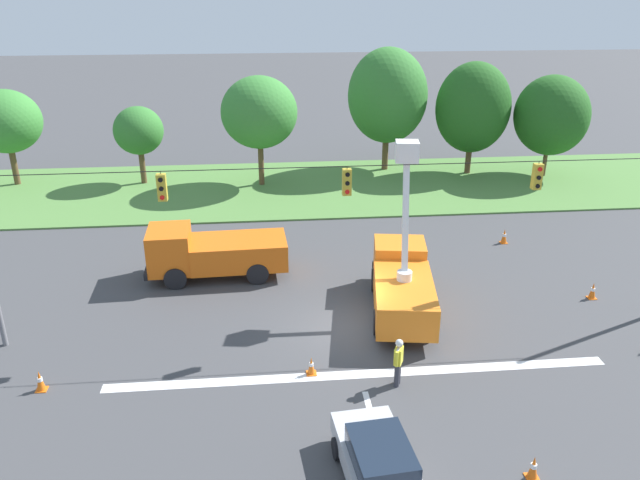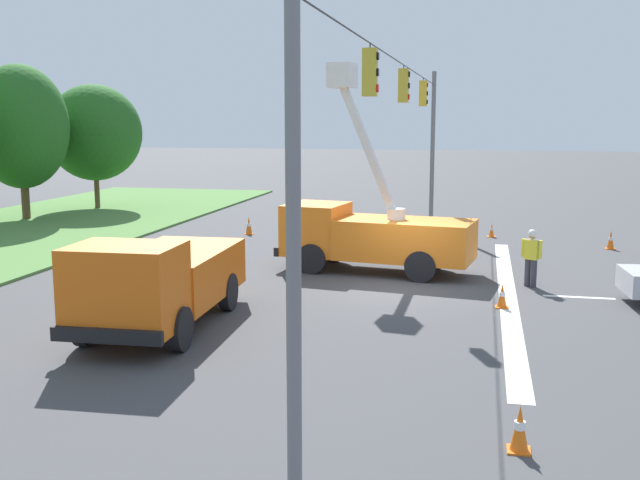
{
  "view_description": "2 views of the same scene",
  "coord_description": "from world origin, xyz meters",
  "px_view_note": "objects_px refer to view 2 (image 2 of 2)",
  "views": [
    {
      "loc": [
        -3.14,
        -21.14,
        12.7
      ],
      "look_at": [
        -0.79,
        3.37,
        2.39
      ],
      "focal_mm": 35.0,
      "sensor_mm": 36.0,
      "label": 1
    },
    {
      "loc": [
        -22.09,
        -2.33,
        5.1
      ],
      "look_at": [
        0.68,
        2.64,
        1.29
      ],
      "focal_mm": 42.0,
      "sensor_mm": 36.0,
      "label": 2
    }
  ],
  "objects_px": {
    "utility_truck_bucket_lift": "(372,231)",
    "traffic_cone_near_bucket": "(249,226)",
    "traffic_cone_lane_edge_b": "(611,240)",
    "traffic_cone_far_left": "(394,226)",
    "utility_truck_support_near": "(159,280)",
    "traffic_cone_lane_edge_a": "(492,230)",
    "traffic_cone_mid_left": "(520,429)",
    "traffic_cone_mid_right": "(502,296)",
    "road_worker": "(531,254)",
    "tree_far_east": "(21,127)",
    "tree_east_end": "(94,133)"
  },
  "relations": [
    {
      "from": "traffic_cone_far_left",
      "to": "utility_truck_support_near",
      "type": "bearing_deg",
      "value": 166.84
    },
    {
      "from": "traffic_cone_near_bucket",
      "to": "traffic_cone_far_left",
      "type": "height_order",
      "value": "traffic_cone_near_bucket"
    },
    {
      "from": "utility_truck_support_near",
      "to": "traffic_cone_lane_edge_b",
      "type": "relative_size",
      "value": 8.81
    },
    {
      "from": "traffic_cone_lane_edge_b",
      "to": "traffic_cone_far_left",
      "type": "xyz_separation_m",
      "value": [
        2.14,
        8.78,
        0.01
      ]
    },
    {
      "from": "traffic_cone_lane_edge_a",
      "to": "traffic_cone_lane_edge_b",
      "type": "bearing_deg",
      "value": -115.17
    },
    {
      "from": "utility_truck_bucket_lift",
      "to": "traffic_cone_lane_edge_a",
      "type": "bearing_deg",
      "value": -25.52
    },
    {
      "from": "tree_far_east",
      "to": "traffic_cone_far_left",
      "type": "bearing_deg",
      "value": -91.39
    },
    {
      "from": "road_worker",
      "to": "traffic_cone_mid_right",
      "type": "distance_m",
      "value": 3.06
    },
    {
      "from": "utility_truck_bucket_lift",
      "to": "traffic_cone_near_bucket",
      "type": "distance_m",
      "value": 9.51
    },
    {
      "from": "tree_east_end",
      "to": "tree_far_east",
      "type": "bearing_deg",
      "value": 167.13
    },
    {
      "from": "tree_east_end",
      "to": "traffic_cone_lane_edge_a",
      "type": "relative_size",
      "value": 11.54
    },
    {
      "from": "tree_east_end",
      "to": "traffic_cone_near_bucket",
      "type": "height_order",
      "value": "tree_east_end"
    },
    {
      "from": "road_worker",
      "to": "traffic_cone_lane_edge_b",
      "type": "relative_size",
      "value": 2.42
    },
    {
      "from": "tree_east_end",
      "to": "road_worker",
      "type": "xyz_separation_m",
      "value": [
        -15.17,
        -22.79,
        -3.29
      ]
    },
    {
      "from": "utility_truck_bucket_lift",
      "to": "traffic_cone_lane_edge_b",
      "type": "xyz_separation_m",
      "value": [
        6.28,
        -8.57,
        -1.0
      ]
    },
    {
      "from": "traffic_cone_mid_left",
      "to": "traffic_cone_near_bucket",
      "type": "distance_m",
      "value": 22.74
    },
    {
      "from": "tree_far_east",
      "to": "utility_truck_support_near",
      "type": "distance_m",
      "value": 22.68
    },
    {
      "from": "traffic_cone_mid_left",
      "to": "traffic_cone_lane_edge_b",
      "type": "relative_size",
      "value": 1.02
    },
    {
      "from": "traffic_cone_lane_edge_b",
      "to": "traffic_cone_far_left",
      "type": "height_order",
      "value": "traffic_cone_far_left"
    },
    {
      "from": "utility_truck_support_near",
      "to": "traffic_cone_far_left",
      "type": "relative_size",
      "value": 8.66
    },
    {
      "from": "utility_truck_bucket_lift",
      "to": "utility_truck_support_near",
      "type": "bearing_deg",
      "value": 153.1
    },
    {
      "from": "traffic_cone_near_bucket",
      "to": "traffic_cone_lane_edge_a",
      "type": "bearing_deg",
      "value": -81.65
    },
    {
      "from": "traffic_cone_mid_left",
      "to": "tree_far_east",
      "type": "bearing_deg",
      "value": 46.37
    },
    {
      "from": "tree_far_east",
      "to": "traffic_cone_mid_right",
      "type": "bearing_deg",
      "value": -119.34
    },
    {
      "from": "tree_east_end",
      "to": "utility_truck_bucket_lift",
      "type": "bearing_deg",
      "value": -128.22
    },
    {
      "from": "utility_truck_bucket_lift",
      "to": "utility_truck_support_near",
      "type": "xyz_separation_m",
      "value": [
        -7.95,
        4.03,
        -0.15
      ]
    },
    {
      "from": "road_worker",
      "to": "utility_truck_support_near",
      "type": "bearing_deg",
      "value": 126.32
    },
    {
      "from": "traffic_cone_mid_right",
      "to": "traffic_cone_lane_edge_b",
      "type": "height_order",
      "value": "traffic_cone_lane_edge_b"
    },
    {
      "from": "tree_far_east",
      "to": "utility_truck_bucket_lift",
      "type": "height_order",
      "value": "tree_far_east"
    },
    {
      "from": "utility_truck_support_near",
      "to": "traffic_cone_far_left",
      "type": "height_order",
      "value": "utility_truck_support_near"
    },
    {
      "from": "utility_truck_bucket_lift",
      "to": "traffic_cone_far_left",
      "type": "bearing_deg",
      "value": 1.41
    },
    {
      "from": "tree_far_east",
      "to": "traffic_cone_lane_edge_a",
      "type": "height_order",
      "value": "tree_far_east"
    },
    {
      "from": "traffic_cone_mid_left",
      "to": "traffic_cone_mid_right",
      "type": "bearing_deg",
      "value": 0.42
    },
    {
      "from": "tree_far_east",
      "to": "traffic_cone_mid_right",
      "type": "distance_m",
      "value": 26.79
    },
    {
      "from": "traffic_cone_lane_edge_b",
      "to": "traffic_cone_far_left",
      "type": "relative_size",
      "value": 0.98
    },
    {
      "from": "traffic_cone_near_bucket",
      "to": "utility_truck_support_near",
      "type": "bearing_deg",
      "value": -170.59
    },
    {
      "from": "traffic_cone_lane_edge_b",
      "to": "traffic_cone_far_left",
      "type": "distance_m",
      "value": 9.03
    },
    {
      "from": "traffic_cone_lane_edge_b",
      "to": "tree_far_east",
      "type": "bearing_deg",
      "value": 84.6
    },
    {
      "from": "utility_truck_bucket_lift",
      "to": "traffic_cone_near_bucket",
      "type": "xyz_separation_m",
      "value": [
        6.88,
        6.49,
        -0.98
      ]
    },
    {
      "from": "utility_truck_support_near",
      "to": "utility_truck_bucket_lift",
      "type": "bearing_deg",
      "value": -26.9
    },
    {
      "from": "road_worker",
      "to": "traffic_cone_far_left",
      "type": "xyz_separation_m",
      "value": [
        9.66,
        5.31,
        -0.63
      ]
    },
    {
      "from": "tree_far_east",
      "to": "traffic_cone_mid_left",
      "type": "distance_m",
      "value": 32.22
    },
    {
      "from": "tree_east_end",
      "to": "road_worker",
      "type": "height_order",
      "value": "tree_east_end"
    },
    {
      "from": "traffic_cone_lane_edge_a",
      "to": "traffic_cone_lane_edge_b",
      "type": "relative_size",
      "value": 0.82
    },
    {
      "from": "utility_truck_bucket_lift",
      "to": "traffic_cone_lane_edge_a",
      "type": "distance_m",
      "value": 9.39
    },
    {
      "from": "traffic_cone_mid_left",
      "to": "traffic_cone_far_left",
      "type": "xyz_separation_m",
      "value": [
        21.58,
        4.47,
        0.0
      ]
    },
    {
      "from": "traffic_cone_lane_edge_b",
      "to": "traffic_cone_far_left",
      "type": "bearing_deg",
      "value": 76.3
    },
    {
      "from": "tree_far_east",
      "to": "traffic_cone_near_bucket",
      "type": "xyz_separation_m",
      "value": [
        -2.0,
        -12.36,
        -4.28
      ]
    },
    {
      "from": "utility_truck_bucket_lift",
      "to": "traffic_cone_mid_left",
      "type": "distance_m",
      "value": 13.87
    },
    {
      "from": "utility_truck_bucket_lift",
      "to": "utility_truck_support_near",
      "type": "relative_size",
      "value": 1.07
    }
  ]
}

